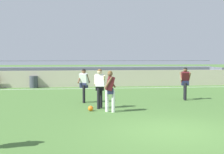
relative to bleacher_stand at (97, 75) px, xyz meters
name	(u,v)px	position (x,y,z in m)	size (l,w,h in m)	color
ground_plane	(173,131)	(1.01, -16.07, -0.78)	(160.00, 160.00, 0.00)	#477033
field_line_sideline	(115,88)	(1.01, -3.26, -0.78)	(44.00, 0.12, 0.01)	white
sideline_wall	(112,78)	(1.01, -1.97, -0.17)	(48.00, 0.16, 1.22)	beige
bleacher_stand	(97,75)	(0.00, 0.00, 0.00)	(20.59, 2.81, 1.94)	#9EA3AD
trash_bin	(34,82)	(-4.74, -2.22, -0.35)	(0.60, 0.60, 0.86)	#3D424C
player_dark_on_ball	(110,88)	(-0.47, -12.64, 0.21)	(0.53, 0.44, 1.67)	white
player_white_overlapping	(100,85)	(-0.80, -11.70, 0.24)	(0.48, 0.56, 1.70)	black
player_white_challenging	(84,83)	(-1.41, -9.91, 0.20)	(0.65, 0.47, 1.65)	black
player_dark_wide_left	(185,81)	(3.81, -9.65, 0.22)	(0.53, 0.57, 1.68)	black
soccer_ball	(91,108)	(-1.23, -12.32, -0.67)	(0.22, 0.22, 0.22)	orange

